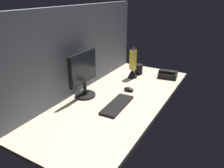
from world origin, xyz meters
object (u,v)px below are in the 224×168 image
(keyboard, at_px, (117,105))
(mouse, at_px, (129,89))
(desk_phone, at_px, (168,74))
(mug_black_travel, at_px, (138,69))
(lava_lamp, at_px, (133,65))
(monitor, at_px, (84,73))

(keyboard, xyz_separation_m, mouse, (0.30, 0.04, 0.01))
(mouse, distance_m, desk_phone, 0.56)
(mug_black_travel, relative_size, lava_lamp, 0.32)
(monitor, bearing_deg, mouse, -45.92)
(mug_black_travel, height_order, desk_phone, mug_black_travel)
(keyboard, relative_size, desk_phone, 1.73)
(keyboard, height_order, lava_lamp, lava_lamp)
(mouse, height_order, lava_lamp, lava_lamp)
(mouse, relative_size, lava_lamp, 0.29)
(monitor, distance_m, lava_lamp, 0.64)
(monitor, height_order, mouse, monitor)
(mouse, xyz_separation_m, desk_phone, (0.52, -0.21, 0.01))
(monitor, xyz_separation_m, lava_lamp, (0.61, -0.18, -0.07))
(keyboard, relative_size, lava_lamp, 1.10)
(keyboard, xyz_separation_m, lava_lamp, (0.63, 0.16, 0.13))
(keyboard, height_order, mug_black_travel, mug_black_travel)
(monitor, relative_size, mouse, 4.04)
(monitor, xyz_separation_m, desk_phone, (0.80, -0.50, -0.18))
(keyboard, xyz_separation_m, mug_black_travel, (0.76, 0.15, 0.04))
(mouse, bearing_deg, desk_phone, -17.68)
(mug_black_travel, bearing_deg, keyboard, -168.92)
(lava_lamp, height_order, desk_phone, lava_lamp)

